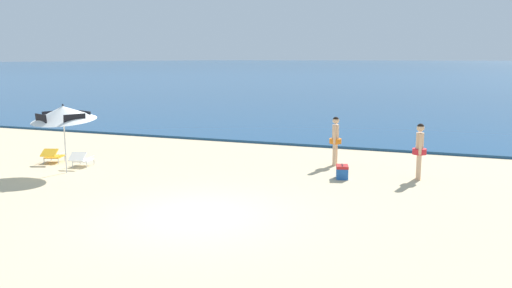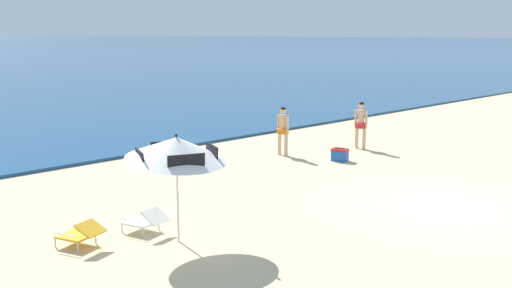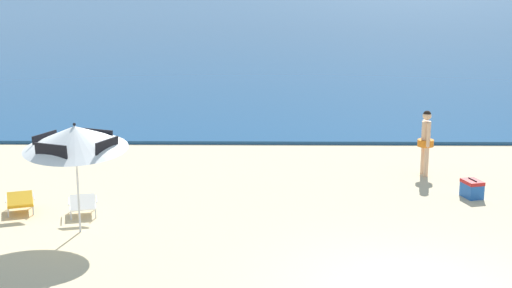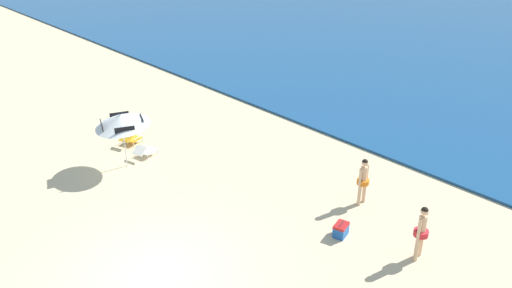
{
  "view_description": "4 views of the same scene",
  "coord_description": "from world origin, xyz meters",
  "px_view_note": "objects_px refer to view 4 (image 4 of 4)",
  "views": [
    {
      "loc": [
        5.58,
        -10.4,
        3.55
      ],
      "look_at": [
        -0.61,
        5.39,
        0.81
      ],
      "focal_mm": 37.32,
      "sensor_mm": 36.0,
      "label": 1
    },
    {
      "loc": [
        -12.56,
        -6.36,
        4.07
      ],
      "look_at": [
        -2.13,
        4.29,
        1.23
      ],
      "focal_mm": 41.37,
      "sensor_mm": 36.0,
      "label": 2
    },
    {
      "loc": [
        -2.35,
        -10.54,
        4.78
      ],
      "look_at": [
        -2.52,
        3.98,
        1.45
      ],
      "focal_mm": 50.48,
      "sensor_mm": 36.0,
      "label": 3
    },
    {
      "loc": [
        9.86,
        -5.6,
        9.25
      ],
      "look_at": [
        -2.55,
        6.09,
        0.95
      ],
      "focal_mm": 36.42,
      "sensor_mm": 36.0,
      "label": 4
    }
  ],
  "objects_px": {
    "lounge_chair_under_umbrella": "(131,138)",
    "lounge_chair_beside_umbrella": "(145,151)",
    "beach_umbrella_striped_main": "(122,120)",
    "person_standing_near_shore": "(363,178)",
    "cooler_box": "(341,230)",
    "person_standing_beside": "(422,229)"
  },
  "relations": [
    {
      "from": "lounge_chair_under_umbrella",
      "to": "person_standing_near_shore",
      "type": "xyz_separation_m",
      "value": [
        9.08,
        3.18,
        0.67
      ]
    },
    {
      "from": "beach_umbrella_striped_main",
      "to": "person_standing_near_shore",
      "type": "relative_size",
      "value": 1.35
    },
    {
      "from": "beach_umbrella_striped_main",
      "to": "lounge_chair_under_umbrella",
      "type": "distance_m",
      "value": 2.46
    },
    {
      "from": "beach_umbrella_striped_main",
      "to": "lounge_chair_beside_umbrella",
      "type": "height_order",
      "value": "beach_umbrella_striped_main"
    },
    {
      "from": "beach_umbrella_striped_main",
      "to": "lounge_chair_beside_umbrella",
      "type": "relative_size",
      "value": 2.2
    },
    {
      "from": "person_standing_near_shore",
      "to": "person_standing_beside",
      "type": "xyz_separation_m",
      "value": [
        2.78,
        -1.16,
        0.02
      ]
    },
    {
      "from": "beach_umbrella_striped_main",
      "to": "cooler_box",
      "type": "relative_size",
      "value": 3.86
    },
    {
      "from": "lounge_chair_beside_umbrella",
      "to": "cooler_box",
      "type": "distance_m",
      "value": 8.51
    },
    {
      "from": "lounge_chair_under_umbrella",
      "to": "lounge_chair_beside_umbrella",
      "type": "height_order",
      "value": "lounge_chair_beside_umbrella"
    },
    {
      "from": "lounge_chair_beside_umbrella",
      "to": "cooler_box",
      "type": "height_order",
      "value": "lounge_chair_beside_umbrella"
    },
    {
      "from": "lounge_chair_under_umbrella",
      "to": "person_standing_near_shore",
      "type": "relative_size",
      "value": 0.62
    },
    {
      "from": "lounge_chair_under_umbrella",
      "to": "person_standing_beside",
      "type": "xyz_separation_m",
      "value": [
        11.86,
        2.02,
        0.69
      ]
    },
    {
      "from": "beach_umbrella_striped_main",
      "to": "person_standing_near_shore",
      "type": "distance_m",
      "value": 8.73
    },
    {
      "from": "lounge_chair_under_umbrella",
      "to": "person_standing_near_shore",
      "type": "distance_m",
      "value": 9.64
    },
    {
      "from": "person_standing_near_shore",
      "to": "cooler_box",
      "type": "xyz_separation_m",
      "value": [
        0.66,
        -1.89,
        -0.74
      ]
    },
    {
      "from": "person_standing_near_shore",
      "to": "lounge_chair_under_umbrella",
      "type": "bearing_deg",
      "value": -160.69
    },
    {
      "from": "beach_umbrella_striped_main",
      "to": "lounge_chair_under_umbrella",
      "type": "bearing_deg",
      "value": 144.51
    },
    {
      "from": "lounge_chair_under_umbrella",
      "to": "lounge_chair_beside_umbrella",
      "type": "bearing_deg",
      "value": -7.63
    },
    {
      "from": "person_standing_near_shore",
      "to": "person_standing_beside",
      "type": "relative_size",
      "value": 0.98
    },
    {
      "from": "person_standing_near_shore",
      "to": "lounge_chair_beside_umbrella",
      "type": "bearing_deg",
      "value": -156.48
    },
    {
      "from": "cooler_box",
      "to": "person_standing_near_shore",
      "type": "bearing_deg",
      "value": 109.11
    },
    {
      "from": "beach_umbrella_striped_main",
      "to": "person_standing_beside",
      "type": "bearing_deg",
      "value": 16.7
    }
  ]
}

